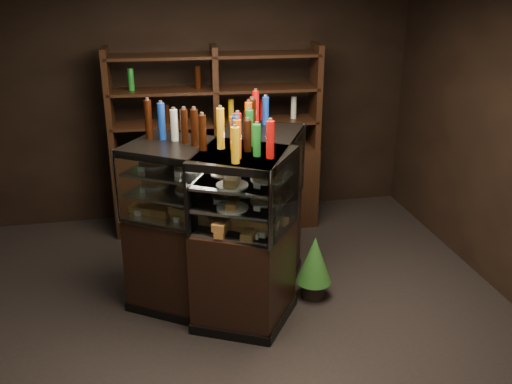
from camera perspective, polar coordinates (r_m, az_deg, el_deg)
The scene contains 7 objects.
ground at distance 4.72m, azimuth -2.85°, elevation -13.92°, with size 5.00×5.00×0.00m, color black.
room_shell at distance 3.92m, azimuth -3.37°, elevation 9.82°, with size 5.02×5.02×3.01m.
display_case at distance 4.85m, azimuth -2.53°, elevation -6.09°, with size 1.68×1.49×1.45m.
food_display at distance 4.60m, azimuth -2.63°, elevation 0.48°, with size 1.27×1.17×0.45m.
bottles_top at distance 4.45m, azimuth -2.77°, elevation 6.51°, with size 1.11×1.03×0.30m.
potted_conifer at distance 5.01m, azimuth 5.88°, elevation -6.66°, with size 0.31×0.31×0.66m.
back_shelving at distance 6.27m, azimuth -3.93°, elevation 1.74°, with size 2.23×0.54×2.00m.
Camera 1 is at (-0.53, -3.80, 2.74)m, focal length 40.00 mm.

